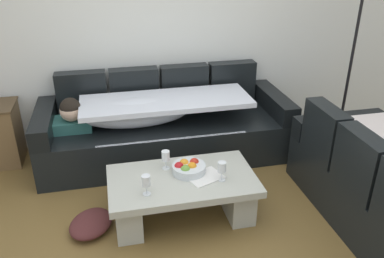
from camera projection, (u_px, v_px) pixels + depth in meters
back_wall at (150, 20)px, 4.22m from camera, size 9.00×0.10×2.70m
couch_along_wall at (161, 128)px, 4.21m from camera, size 2.58×0.92×0.88m
coffee_table at (182, 192)px, 3.30m from camera, size 1.20×0.68×0.38m
fruit_bowl at (188, 168)px, 3.29m from camera, size 0.28×0.28×0.10m
wine_glass_near_left at (146, 181)px, 2.98m from camera, size 0.07×0.07×0.17m
wine_glass_near_right at (222, 168)px, 3.15m from camera, size 0.07×0.07×0.17m
wine_glass_far_back at (166, 157)px, 3.31m from camera, size 0.07×0.07×0.17m
open_magazine at (205, 177)px, 3.24m from camera, size 0.34×0.30×0.01m
floor_lamp at (352, 46)px, 4.16m from camera, size 0.33×0.31×1.95m
crumpled_garment at (91, 224)px, 3.21m from camera, size 0.47×0.50×0.12m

